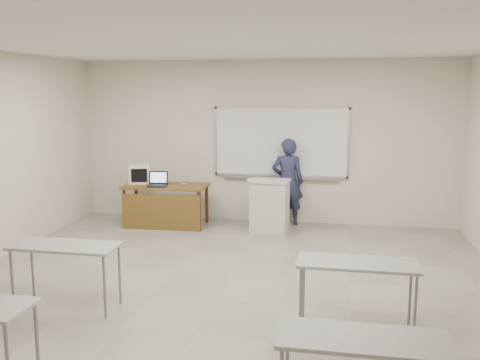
% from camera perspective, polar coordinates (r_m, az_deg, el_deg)
% --- Properties ---
extents(floor, '(7.00, 8.00, 0.01)m').
position_cam_1_polar(floor, '(6.44, -2.67, -12.73)').
color(floor, gray).
rests_on(floor, ground).
extents(whiteboard, '(2.48, 0.10, 1.31)m').
position_cam_1_polar(whiteboard, '(9.87, 4.38, 3.94)').
color(whiteboard, white).
rests_on(whiteboard, floor).
extents(student_desks, '(4.40, 2.20, 0.73)m').
position_cam_1_polar(student_desks, '(4.98, -6.44, -11.23)').
color(student_desks, '#A0A09B').
rests_on(student_desks, floor).
extents(instructor_desk, '(1.49, 0.74, 0.75)m').
position_cam_1_polar(instructor_desk, '(9.69, -8.09, -1.79)').
color(instructor_desk, brown).
rests_on(instructor_desk, floor).
extents(podium, '(0.66, 0.48, 0.92)m').
position_cam_1_polar(podium, '(9.28, 3.19, -2.76)').
color(podium, '#B9B9B0').
rests_on(podium, floor).
extents(crt_monitor, '(0.38, 0.42, 0.36)m').
position_cam_1_polar(crt_monitor, '(10.03, -10.68, 0.66)').
color(crt_monitor, beige).
rests_on(crt_monitor, instructor_desk).
extents(laptop, '(0.34, 0.31, 0.25)m').
position_cam_1_polar(laptop, '(9.66, -8.71, -0.28)').
color(laptop, black).
rests_on(laptop, instructor_desk).
extents(mouse, '(0.10, 0.07, 0.03)m').
position_cam_1_polar(mouse, '(9.70, -6.11, -0.43)').
color(mouse, '#AAABB3').
rests_on(mouse, instructor_desk).
extents(keyboard, '(0.46, 0.20, 0.02)m').
position_cam_1_polar(keyboard, '(9.10, 2.17, 0.01)').
color(keyboard, beige).
rests_on(keyboard, podium).
extents(presenter, '(0.63, 0.47, 1.59)m').
position_cam_1_polar(presenter, '(9.78, 5.09, -0.17)').
color(presenter, black).
rests_on(presenter, floor).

